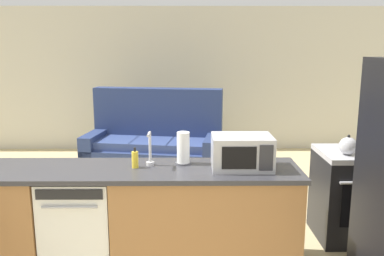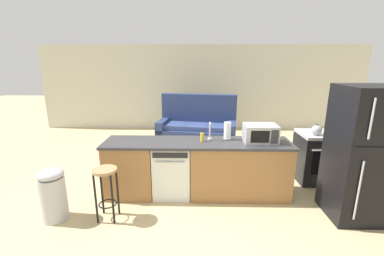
{
  "view_description": "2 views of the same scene",
  "coord_description": "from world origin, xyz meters",
  "views": [
    {
      "loc": [
        0.69,
        -3.28,
        1.92
      ],
      "look_at": [
        0.71,
        0.8,
        1.08
      ],
      "focal_mm": 38.0,
      "sensor_mm": 36.0,
      "label": 1
    },
    {
      "loc": [
        0.15,
        -3.83,
        2.13
      ],
      "look_at": [
        0.05,
        0.65,
        0.95
      ],
      "focal_mm": 24.0,
      "sensor_mm": 36.0,
      "label": 2
    }
  ],
  "objects": [
    {
      "name": "couch",
      "position": [
        0.16,
        2.74,
        0.39
      ],
      "size": [
        2.12,
        1.2,
        1.27
      ],
      "color": "navy",
      "rests_on": "ground_plane"
    },
    {
      "name": "stove_range",
      "position": [
        2.35,
        0.55,
        0.45
      ],
      "size": [
        0.76,
        0.68,
        0.9
      ],
      "color": "black",
      "rests_on": "ground_plane"
    },
    {
      "name": "dishwasher",
      "position": [
        -0.25,
        -0.0,
        0.42
      ],
      "size": [
        0.58,
        0.61,
        0.84
      ],
      "color": "white",
      "rests_on": "ground_plane"
    },
    {
      "name": "wall_back",
      "position": [
        0.3,
        4.2,
        1.3
      ],
      "size": [
        10.0,
        0.06,
        2.6
      ],
      "color": "beige",
      "rests_on": "ground_plane"
    },
    {
      "name": "kitchen_counter",
      "position": [
        0.24,
        0.0,
        0.42
      ],
      "size": [
        2.94,
        0.66,
        0.9
      ],
      "color": "#9E6B3D",
      "rests_on": "ground_plane"
    },
    {
      "name": "sink_faucet",
      "position": [
        0.35,
        0.07,
        1.03
      ],
      "size": [
        0.07,
        0.18,
        0.3
      ],
      "color": "silver",
      "rests_on": "kitchen_counter"
    },
    {
      "name": "soap_bottle",
      "position": [
        0.23,
        0.02,
        0.97
      ],
      "size": [
        0.06,
        0.06,
        0.18
      ],
      "color": "yellow",
      "rests_on": "kitchen_counter"
    },
    {
      "name": "microwave",
      "position": [
        1.12,
        -0.0,
        1.04
      ],
      "size": [
        0.5,
        0.37,
        0.28
      ],
      "color": "#B7B7BC",
      "rests_on": "kitchen_counter"
    },
    {
      "name": "kettle",
      "position": [
        2.18,
        0.42,
        0.99
      ],
      "size": [
        0.21,
        0.17,
        0.19
      ],
      "color": "#B2B2B7",
      "rests_on": "stove_range"
    },
    {
      "name": "paper_towel_roll",
      "position": [
        0.63,
        0.13,
        1.04
      ],
      "size": [
        0.14,
        0.14,
        0.28
      ],
      "color": "#4C4C51",
      "rests_on": "kitchen_counter"
    }
  ]
}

